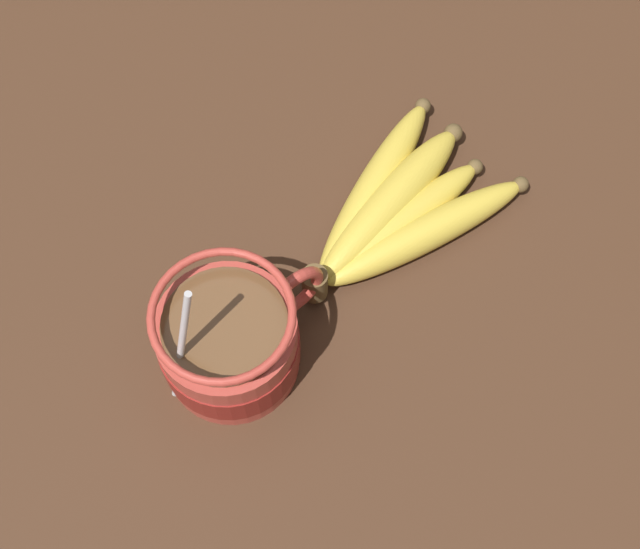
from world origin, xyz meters
The scene contains 3 objects.
table centered at (0.00, 0.00, 1.51)cm, with size 104.34×104.34×3.03cm.
coffee_mug centered at (-5.10, -3.58, 6.81)cm, with size 13.78×10.26×14.84cm.
banana_bunch centered at (12.32, -1.72, 4.61)cm, with size 20.66×13.61×4.02cm.
Camera 1 is at (-14.03, -25.81, 66.81)cm, focal length 50.00 mm.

